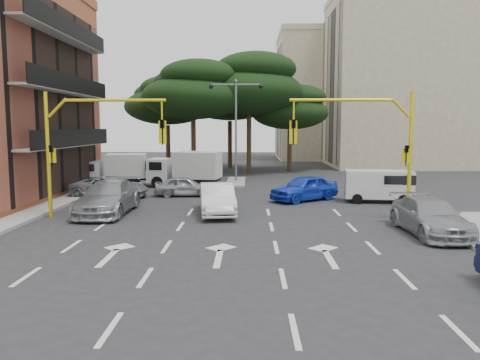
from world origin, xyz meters
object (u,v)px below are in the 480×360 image
(signal_mast_left, at_px, (85,137))
(car_blue_compact, at_px, (304,188))
(box_truck_a, at_px, (115,170))
(box_truck_b, at_px, (185,169))
(car_white_hatch, at_px, (217,199))
(car_silver_wagon, at_px, (108,197))
(van_white, at_px, (378,186))
(car_silver_cross_a, at_px, (110,187))
(signal_mast_right, at_px, (372,137))
(car_silver_parked, at_px, (430,217))
(car_silver_cross_b, at_px, (184,186))
(street_lamp_center, at_px, (236,113))

(signal_mast_left, relative_size, car_blue_compact, 1.37)
(box_truck_a, relative_size, box_truck_b, 0.92)
(car_white_hatch, xyz_separation_m, car_silver_wagon, (-5.49, 0.03, 0.06))
(van_white, bearing_deg, car_silver_cross_a, -88.47)
(van_white, bearing_deg, signal_mast_right, -12.60)
(car_silver_wagon, xyz_separation_m, car_silver_parked, (14.45, -4.22, -0.10))
(car_silver_wagon, relative_size, box_truck_a, 1.18)
(car_white_hatch, distance_m, car_silver_cross_b, 6.56)
(car_silver_parked, bearing_deg, box_truck_a, 136.14)
(van_white, bearing_deg, box_truck_a, -105.69)
(car_blue_compact, xyz_separation_m, car_silver_cross_a, (-11.88, 0.93, -0.09))
(signal_mast_right, height_order, signal_mast_left, same)
(box_truck_b, bearing_deg, signal_mast_right, -128.08)
(street_lamp_center, distance_m, car_blue_compact, 10.73)
(car_blue_compact, height_order, car_silver_cross_a, car_blue_compact)
(car_silver_cross_b, distance_m, box_truck_b, 4.57)
(car_silver_cross_b, relative_size, car_silver_parked, 0.74)
(car_silver_parked, relative_size, van_white, 1.32)
(signal_mast_right, relative_size, street_lamp_center, 0.77)
(signal_mast_right, bearing_deg, street_lamp_center, 115.91)
(car_silver_wagon, distance_m, van_white, 15.08)
(car_silver_wagon, xyz_separation_m, box_truck_b, (2.45, 10.52, 0.46))
(signal_mast_left, height_order, car_silver_wagon, signal_mast_left)
(car_silver_wagon, xyz_separation_m, car_silver_cross_a, (-1.52, 5.33, -0.17))
(car_silver_cross_b, height_order, van_white, van_white)
(car_silver_cross_a, xyz_separation_m, car_silver_cross_b, (4.52, 0.71, -0.03))
(car_silver_wagon, xyz_separation_m, box_truck_a, (-2.85, 11.04, 0.36))
(box_truck_b, bearing_deg, car_white_hatch, -154.20)
(car_silver_cross_a, distance_m, box_truck_b, 6.57)
(car_white_hatch, distance_m, car_silver_wagon, 5.49)
(van_white, bearing_deg, car_silver_cross_b, -93.90)
(signal_mast_right, relative_size, car_blue_compact, 1.37)
(car_blue_compact, height_order, car_silver_cross_b, car_blue_compact)
(street_lamp_center, distance_m, box_truck_b, 6.05)
(car_white_hatch, bearing_deg, car_blue_compact, 35.31)
(signal_mast_left, bearing_deg, street_lamp_center, 64.09)
(car_blue_compact, bearing_deg, car_silver_parked, -11.60)
(signal_mast_right, distance_m, car_silver_cross_b, 12.53)
(box_truck_a, bearing_deg, car_silver_parked, -140.60)
(signal_mast_right, bearing_deg, box_truck_a, 142.63)
(car_blue_compact, bearing_deg, car_silver_cross_a, -131.48)
(car_silver_cross_a, height_order, car_silver_parked, car_silver_parked)
(car_silver_cross_a, relative_size, car_silver_parked, 0.95)
(car_silver_parked, bearing_deg, street_lamp_center, 113.46)
(car_silver_parked, bearing_deg, car_silver_cross_a, 146.68)
(car_white_hatch, xyz_separation_m, car_silver_cross_a, (-7.01, 5.36, -0.11))
(car_silver_cross_b, bearing_deg, van_white, -103.69)
(car_silver_cross_a, bearing_deg, car_silver_cross_b, -74.45)
(box_truck_a, bearing_deg, box_truck_b, -104.77)
(signal_mast_right, bearing_deg, box_truck_b, 132.21)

